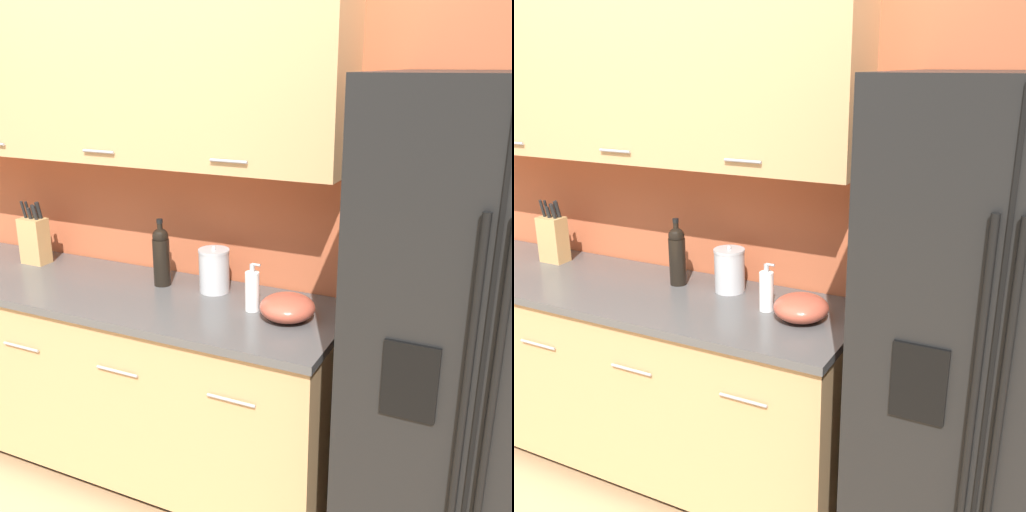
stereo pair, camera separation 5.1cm
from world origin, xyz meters
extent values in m
cube|color=#BC5B38|center=(0.00, 1.17, 1.30)|extent=(10.00, 0.05, 2.60)
cube|color=tan|center=(-0.15, 0.99, 1.89)|extent=(2.09, 0.32, 0.80)
cylinder|color=#99999E|center=(-0.15, 0.82, 1.56)|extent=(0.16, 0.01, 0.01)
cylinder|color=#99999E|center=(0.48, 0.82, 1.56)|extent=(0.16, 0.01, 0.01)
cube|color=black|center=(-0.15, 0.87, 0.04)|extent=(2.14, 0.54, 0.09)
cube|color=tan|center=(-0.15, 0.83, 0.49)|extent=(2.18, 0.62, 0.81)
cube|color=#4C4C4C|center=(-0.15, 0.82, 0.92)|extent=(2.21, 0.64, 0.03)
cylinder|color=#99999E|center=(-0.41, 0.51, 0.72)|extent=(0.20, 0.01, 0.01)
cylinder|color=#99999E|center=(0.12, 0.51, 0.72)|extent=(0.20, 0.01, 0.01)
cylinder|color=#99999E|center=(0.64, 0.51, 0.72)|extent=(0.20, 0.01, 0.01)
cube|color=black|center=(1.50, 0.74, 0.95)|extent=(0.84, 0.79, 1.89)
cube|color=black|center=(1.50, 0.34, 0.95)|extent=(0.01, 0.01, 1.86)
cylinder|color=black|center=(1.46, 0.33, 1.04)|extent=(0.02, 0.02, 1.04)
cylinder|color=black|center=(1.53, 0.33, 1.04)|extent=(0.02, 0.02, 1.04)
cube|color=black|center=(1.31, 0.34, 1.04)|extent=(0.16, 0.01, 0.24)
cube|color=tan|center=(-0.71, 0.95, 1.05)|extent=(0.13, 0.09, 0.24)
cylinder|color=black|center=(-0.75, 0.96, 1.21)|extent=(0.01, 0.03, 0.08)
cylinder|color=black|center=(-0.75, 0.94, 1.21)|extent=(0.01, 0.03, 0.09)
cylinder|color=black|center=(-0.71, 0.96, 1.20)|extent=(0.02, 0.03, 0.07)
cylinder|color=black|center=(-0.71, 0.94, 1.20)|extent=(0.02, 0.03, 0.06)
cylinder|color=black|center=(-0.68, 0.96, 1.21)|extent=(0.02, 0.04, 0.09)
cylinder|color=black|center=(-0.68, 0.94, 1.21)|extent=(0.02, 0.03, 0.08)
cylinder|color=black|center=(0.06, 0.95, 1.04)|extent=(0.08, 0.08, 0.22)
sphere|color=black|center=(0.06, 0.95, 1.17)|extent=(0.07, 0.07, 0.07)
cylinder|color=black|center=(0.06, 0.95, 1.19)|extent=(0.02, 0.02, 0.08)
cylinder|color=black|center=(0.06, 0.95, 1.24)|extent=(0.03, 0.03, 0.02)
cylinder|color=white|center=(0.56, 0.86, 1.02)|extent=(0.06, 0.06, 0.17)
cylinder|color=#B2B2B5|center=(0.56, 0.86, 1.12)|extent=(0.02, 0.02, 0.04)
cylinder|color=#B2B2B5|center=(0.58, 0.86, 1.14)|extent=(0.04, 0.01, 0.01)
cylinder|color=#B7B7BA|center=(0.31, 0.98, 1.03)|extent=(0.14, 0.14, 0.19)
cylinder|color=#B7B7BA|center=(0.31, 0.98, 1.12)|extent=(0.14, 0.14, 0.01)
sphere|color=#B7B7BA|center=(0.31, 0.98, 1.14)|extent=(0.02, 0.02, 0.02)
ellipsoid|color=#B24C38|center=(0.73, 0.83, 0.99)|extent=(0.22, 0.22, 0.11)
camera|label=1|loc=(1.55, -1.23, 1.92)|focal=42.00mm
camera|label=2|loc=(1.60, -1.21, 1.92)|focal=42.00mm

